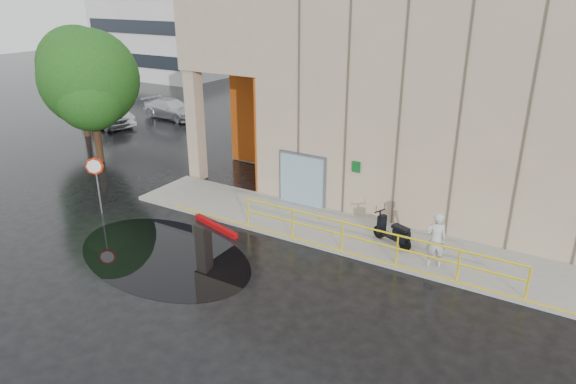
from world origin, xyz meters
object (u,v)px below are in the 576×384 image
stop_sign (96,173)px  car_c (172,109)px  scooter (393,225)px  car_a (105,115)px  tree_near (89,83)px  car_b (112,114)px  red_curb (216,226)px  tree_far (79,68)px  person (436,240)px

stop_sign → car_c: stop_sign is taller
scooter → stop_sign: size_ratio=0.72×
car_a → tree_near: size_ratio=0.64×
scooter → car_b: bearing=-176.1°
car_a → car_b: bearing=8.6°
tree_near → car_c: bearing=111.3°
red_curb → car_c: car_c is taller
stop_sign → tree_near: size_ratio=0.35×
red_curb → tree_near: tree_near is taller
red_curb → car_b: car_b is taller
stop_sign → tree_near: tree_near is taller
car_c → tree_near: tree_near is taller
stop_sign → car_b: size_ratio=0.55×
tree_near → car_b: bearing=134.4°
car_b → tree_far: tree_far is taller
scooter → car_b: size_ratio=0.40×
red_curb → car_b: 17.81m
scooter → car_a: car_a is taller
car_a → car_c: car_a is taller
tree_near → red_curb: bearing=-17.2°
stop_sign → tree_near: (-5.10, 4.29, 2.33)m
scooter → tree_near: tree_near is taller
car_b → red_curb: bearing=-101.1°
scooter → car_c: scooter is taller
car_a → car_b: (0.02, 0.47, -0.03)m
car_a → tree_near: tree_near is taller
person → red_curb: bearing=-20.0°
person → tree_far: 22.98m
stop_sign → red_curb: 5.17m
scooter → car_a: size_ratio=0.39×
stop_sign → car_b: stop_sign is taller
scooter → car_a: bearing=-174.9°
red_curb → tree_far: bearing=157.2°
red_curb → car_a: car_a is taller
car_a → tree_far: 4.09m
tree_far → red_curb: bearing=-22.8°
car_a → red_curb: bearing=-106.7°
scooter → tree_far: bearing=-169.9°
car_b → car_c: 3.95m
person → red_curb: size_ratio=0.75×
scooter → car_a: (-21.62, 6.46, -0.15)m
stop_sign → car_b: 14.72m
car_a → tree_far: size_ratio=0.66×
car_a → tree_far: tree_far is taller
red_curb → car_c: bearing=137.8°
stop_sign → car_a: 14.42m
car_c → tree_near: size_ratio=0.68×
stop_sign → red_curb: stop_sign is taller
red_curb → tree_near: 11.04m
person → tree_near: size_ratio=0.27×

